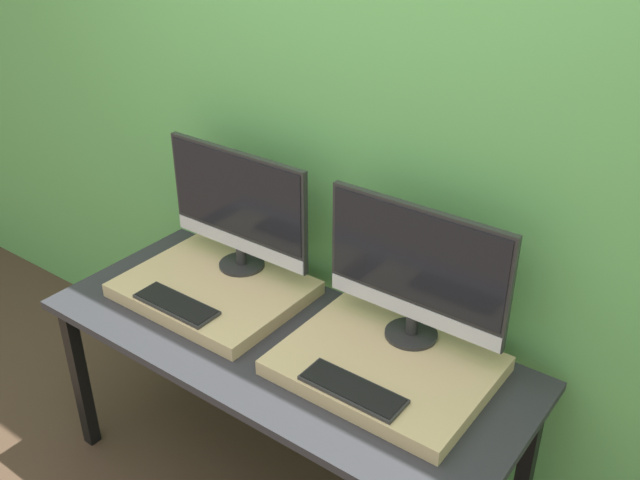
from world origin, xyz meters
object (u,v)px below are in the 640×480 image
at_px(keyboard_left, 176,304).
at_px(monitor_right, 416,269).
at_px(keyboard_right, 353,389).
at_px(monitor_left, 238,206).

relative_size(keyboard_left, monitor_right, 0.52).
bearing_deg(keyboard_left, keyboard_right, 0.00).
bearing_deg(monitor_right, monitor_left, 180.00).
relative_size(monitor_right, keyboard_right, 1.92).
distance_m(monitor_left, keyboard_right, 0.87).
bearing_deg(monitor_left, monitor_right, 0.00).
xyz_separation_m(keyboard_left, keyboard_right, (0.76, 0.00, 0.00)).
bearing_deg(keyboard_right, monitor_left, 155.55).
bearing_deg(monitor_left, keyboard_left, -90.00).
xyz_separation_m(monitor_left, monitor_right, (0.76, 0.00, 0.00)).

